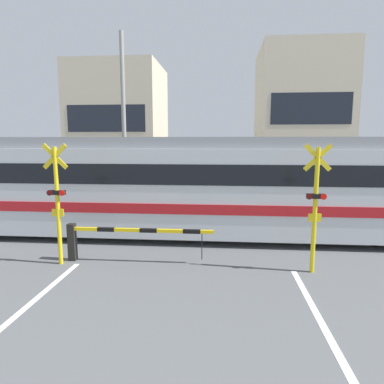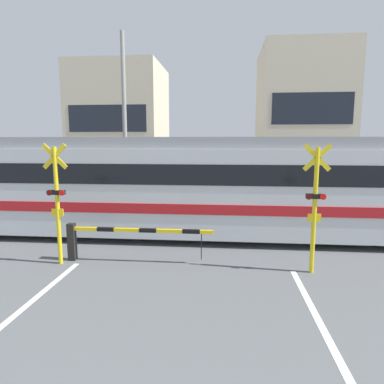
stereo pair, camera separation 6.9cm
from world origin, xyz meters
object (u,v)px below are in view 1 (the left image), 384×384
Objects in this scene: crossing_barrier_near at (110,236)px; crossing_barrier_far at (245,200)px; crossing_signal_left at (57,199)px; pedestrian at (192,189)px; crossing_signal_right at (315,203)px; commuter_train at (199,184)px.

crossing_barrier_near and crossing_barrier_far have the same top height.
crossing_barrier_near is 7.41m from crossing_barrier_far.
crossing_signal_left reaches higher than pedestrian.
pedestrian reaches higher than crossing_barrier_far.
crossing_signal_right reaches higher than crossing_barrier_near.
commuter_train is 4.51× the size of crossing_barrier_near.
crossing_barrier_far is at bearing -37.31° from pedestrian.
crossing_signal_right reaches higher than pedestrian.
crossing_barrier_near is at bearing -100.86° from pedestrian.
crossing_signal_left is 8.93m from pedestrian.
crossing_signal_right is at bearing -45.46° from commuter_train.
commuter_train is 5.37m from pedestrian.
commuter_train is at bearing 41.86° from crossing_signal_left.
crossing_signal_left is 6.68m from crossing_signal_right.
crossing_signal_left is 1.00× the size of crossing_signal_right.
pedestrian is (-3.83, 8.42, -0.90)m from crossing_signal_right.
crossing_barrier_far is 6.70m from crossing_signal_right.
crossing_barrier_near is 8.26m from pedestrian.
crossing_barrier_near is at bearing 13.49° from crossing_signal_left.
crossing_signal_right is (5.39, -0.31, 1.07)m from crossing_barrier_near.
crossing_barrier_near is 1.71m from crossing_signal_left.
commuter_train reaches higher than crossing_barrier_near.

